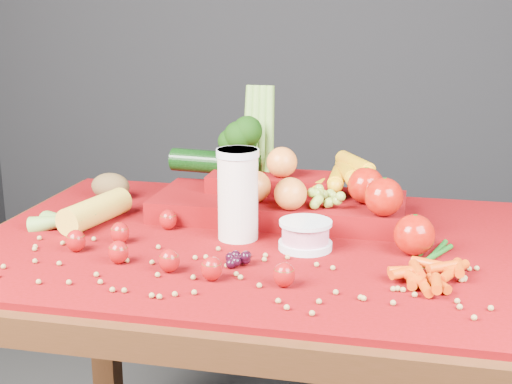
% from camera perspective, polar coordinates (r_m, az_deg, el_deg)
% --- Properties ---
extents(table, '(1.10, 0.80, 0.75)m').
position_cam_1_polar(table, '(1.41, -0.18, -7.89)').
color(table, '#341D0B').
rests_on(table, ground).
extents(red_cloth, '(1.05, 0.75, 0.01)m').
position_cam_1_polar(red_cloth, '(1.37, -0.18, -4.00)').
color(red_cloth, '#6E030B').
rests_on(red_cloth, table).
extents(milk_glass, '(0.08, 0.08, 0.17)m').
position_cam_1_polar(milk_glass, '(1.35, -1.46, 0.07)').
color(milk_glass, beige).
rests_on(milk_glass, red_cloth).
extents(yogurt_bowl, '(0.10, 0.10, 0.05)m').
position_cam_1_polar(yogurt_bowl, '(1.31, 3.98, -3.36)').
color(yogurt_bowl, silver).
rests_on(yogurt_bowl, red_cloth).
extents(strawberry_scatter, '(0.48, 0.28, 0.04)m').
position_cam_1_polar(strawberry_scatter, '(1.29, -8.45, -4.05)').
color(strawberry_scatter, '#9A0310').
rests_on(strawberry_scatter, red_cloth).
extents(dark_grape_cluster, '(0.06, 0.05, 0.03)m').
position_cam_1_polar(dark_grape_cluster, '(1.23, -1.87, -5.33)').
color(dark_grape_cluster, black).
rests_on(dark_grape_cluster, red_cloth).
extents(soybean_scatter, '(0.84, 0.24, 0.01)m').
position_cam_1_polar(soybean_scatter, '(1.19, -2.35, -6.60)').
color(soybean_scatter, olive).
rests_on(soybean_scatter, red_cloth).
extents(corn_ear, '(0.21, 0.25, 0.06)m').
position_cam_1_polar(corn_ear, '(1.47, -14.37, -1.99)').
color(corn_ear, yellow).
rests_on(corn_ear, red_cloth).
extents(potato, '(0.09, 0.07, 0.06)m').
position_cam_1_polar(potato, '(1.67, -11.56, 0.46)').
color(potato, brown).
rests_on(potato, red_cloth).
extents(baby_carrot_pile, '(0.18, 0.17, 0.03)m').
position_cam_1_polar(baby_carrot_pile, '(1.19, 13.80, -6.48)').
color(baby_carrot_pile, '#C53A06').
rests_on(baby_carrot_pile, red_cloth).
extents(green_bean_pile, '(0.14, 0.12, 0.01)m').
position_cam_1_polar(green_bean_pile, '(1.33, 13.75, -4.60)').
color(green_bean_pile, '#166116').
rests_on(green_bean_pile, red_cloth).
extents(produce_mound, '(0.59, 0.35, 0.27)m').
position_cam_1_polar(produce_mound, '(1.49, 2.58, 0.11)').
color(produce_mound, '#6E030B').
rests_on(produce_mound, red_cloth).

